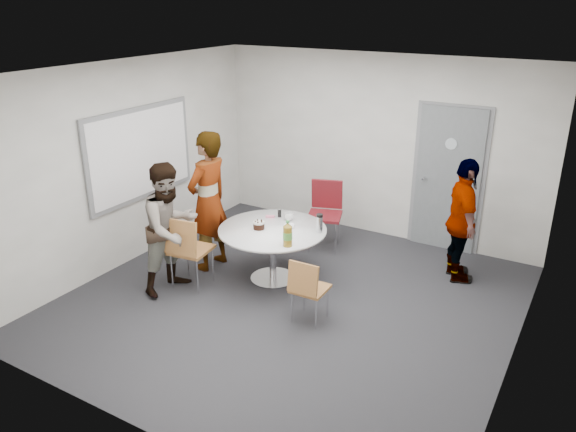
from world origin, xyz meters
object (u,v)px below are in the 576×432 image
Objects in this scene: person_main at (208,201)px; person_right at (462,221)px; chair_near_right at (307,286)px; chair_far at (326,207)px; whiteboard at (141,153)px; person_left at (170,228)px; door at (448,180)px; table at (274,236)px; chair_near_left at (187,246)px.

person_right is (2.97, 1.31, -0.13)m from person_main.
chair_far is at bearing 110.24° from chair_near_right.
whiteboard is 1.18× the size of person_right.
chair_near_right is 1.85m from person_left.
person_right is (0.45, -0.89, -0.22)m from door.
person_main is at bearing -175.08° from table.
person_main is at bearing 86.27° from person_right.
person_main is 3.24m from person_right.
table is (-1.56, -2.12, -0.41)m from door.
person_main is (1.04, 0.08, -0.52)m from whiteboard.
person_main is 1.14× the size of person_left.
chair_near_left is 1.66m from chair_near_right.
table reaches higher than chair_far.
chair_far is (0.88, 2.02, 0.02)m from chair_near_left.
person_left is at bearing -139.78° from table.
whiteboard is at bearing 168.36° from chair_near_right.
door is 4.25m from whiteboard.
person_left is at bearing -177.13° from chair_near_right.
chair_far reaches higher than chair_near_left.
chair_far is at bearing 60.56° from person_right.
person_left reaches higher than chair_far.
door is at bearing 135.24° from person_main.
chair_far is (0.07, 1.29, -0.01)m from table.
person_left is at bearing 44.76° from chair_far.
door is 1.76m from chair_far.
door is 1.14× the size of person_main.
person_left reaches higher than person_right.
person_main is (-1.80, 0.61, 0.46)m from chair_near_right.
table is 1.10m from chair_near_right.
person_left is (-0.97, -0.82, 0.20)m from table.
whiteboard is 2.17m from table.
chair_near_left is at bearing -129.78° from door.
door reaches higher than person_left.
person_left is (-0.16, -0.09, 0.23)m from chair_near_left.
chair_far is 1.75m from person_main.
chair_near_left is 0.29m from person_left.
person_main reaches higher than chair_near_right.
whiteboard is at bearing 66.51° from person_left.
person_right is at bearing 19.12° from whiteboard.
door is 3.88m from person_left.
door is 3.73m from chair_near_left.
person_main is at bearing 4.44° from whiteboard.
chair_near_left is 2.20m from chair_far.
whiteboard is at bearing 16.01° from chair_far.
whiteboard is 4.29m from person_right.
chair_near_right is (2.85, -0.53, -0.98)m from whiteboard.
chair_near_left is 0.59× the size of person_right.
table is 1.75× the size of chair_near_right.
whiteboard is at bearing -147.34° from door.
chair_near_left is (1.19, -0.57, -0.86)m from whiteboard.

